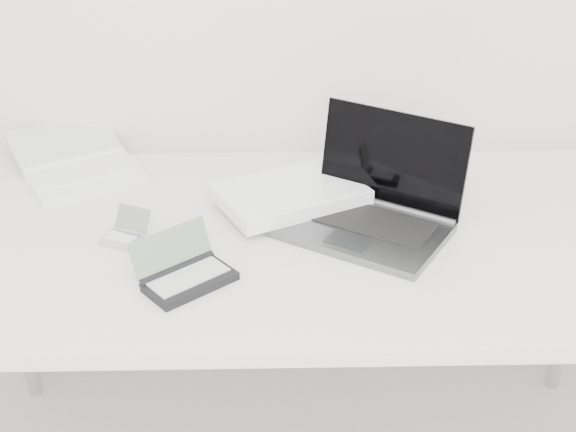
{
  "coord_description": "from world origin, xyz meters",
  "views": [
    {
      "loc": [
        -0.06,
        0.11,
        1.57
      ],
      "look_at": [
        -0.03,
        1.51,
        0.79
      ],
      "focal_mm": 50.0,
      "sensor_mm": 36.0,
      "label": 1
    }
  ],
  "objects_px": {
    "desk": "(302,251)",
    "laptop_large": "(330,201)",
    "palmtop_charcoal": "(185,273)",
    "netbook_open_white": "(80,167)"
  },
  "relations": [
    {
      "from": "netbook_open_white",
      "to": "palmtop_charcoal",
      "type": "distance_m",
      "value": 0.55
    },
    {
      "from": "desk",
      "to": "netbook_open_white",
      "type": "bearing_deg",
      "value": 150.82
    },
    {
      "from": "desk",
      "to": "laptop_large",
      "type": "relative_size",
      "value": 2.91
    },
    {
      "from": "desk",
      "to": "palmtop_charcoal",
      "type": "xyz_separation_m",
      "value": [
        -0.23,
        -0.18,
        0.06
      ]
    },
    {
      "from": "laptop_large",
      "to": "palmtop_charcoal",
      "type": "xyz_separation_m",
      "value": [
        -0.29,
        -0.25,
        -0.02
      ]
    },
    {
      "from": "laptop_large",
      "to": "desk",
      "type": "bearing_deg",
      "value": -101.1
    },
    {
      "from": "desk",
      "to": "netbook_open_white",
      "type": "relative_size",
      "value": 3.93
    },
    {
      "from": "palmtop_charcoal",
      "to": "desk",
      "type": "bearing_deg",
      "value": -0.51
    },
    {
      "from": "laptop_large",
      "to": "netbook_open_white",
      "type": "relative_size",
      "value": 1.35
    },
    {
      "from": "laptop_large",
      "to": "palmtop_charcoal",
      "type": "relative_size",
      "value": 2.7
    }
  ]
}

